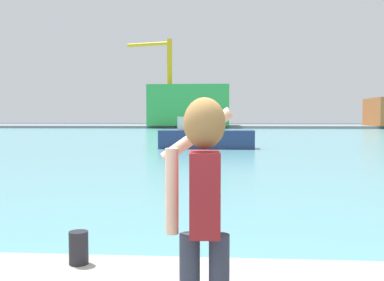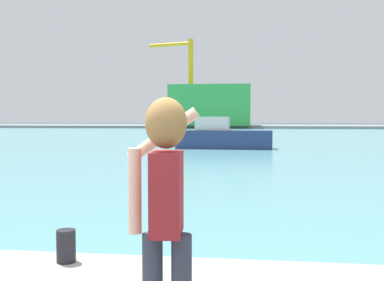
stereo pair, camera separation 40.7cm
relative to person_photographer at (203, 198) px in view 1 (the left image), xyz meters
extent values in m
plane|color=#334751|center=(-0.86, 50.09, -1.67)|extent=(220.00, 220.00, 0.00)
cube|color=#599EA8|center=(-0.86, 52.09, -1.66)|extent=(140.00, 100.00, 0.02)
cube|color=gray|center=(-0.86, 92.09, -1.42)|extent=(140.00, 20.00, 0.49)
cube|color=maroon|center=(0.01, 0.00, 0.03)|extent=(0.22, 0.35, 0.56)
sphere|color=#E0B293|center=(0.01, 0.00, 0.49)|extent=(0.22, 0.22, 0.22)
ellipsoid|color=olive|center=(0.01, -0.02, 0.50)|extent=(0.28, 0.26, 0.34)
cylinder|color=#E0B293|center=(-0.21, 0.00, 0.04)|extent=(0.09, 0.09, 0.58)
cylinder|color=#E0B293|center=(-0.05, 0.21, 0.41)|extent=(0.53, 0.12, 0.40)
cube|color=black|center=(-0.06, 0.33, 0.58)|extent=(0.02, 0.07, 0.14)
cylinder|color=black|center=(-1.45, 1.75, -0.88)|extent=(0.21, 0.21, 0.36)
cube|color=navy|center=(-1.12, 28.26, -1.01)|extent=(6.63, 2.19, 1.26)
cube|color=silver|center=(-1.94, 28.28, 0.09)|extent=(2.34, 1.57, 0.95)
cube|color=green|center=(-6.93, 88.01, 2.77)|extent=(15.63, 13.72, 7.90)
cylinder|color=yellow|center=(-10.68, 84.31, 7.23)|extent=(1.00, 1.00, 16.81)
cylinder|color=yellow|center=(-15.00, 85.40, 14.83)|extent=(8.80, 2.87, 0.70)
camera|label=1|loc=(0.15, -2.99, 0.55)|focal=42.05mm
camera|label=2|loc=(0.55, -2.95, 0.55)|focal=42.05mm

